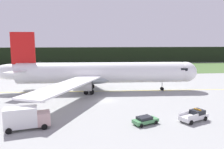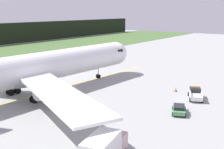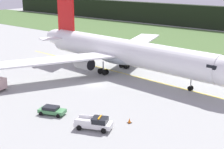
{
  "view_description": "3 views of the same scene",
  "coord_description": "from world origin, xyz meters",
  "px_view_note": "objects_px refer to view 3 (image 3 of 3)",
  "views": [
    {
      "loc": [
        -4.31,
        -49.55,
        13.38
      ],
      "look_at": [
        2.49,
        8.08,
        4.7
      ],
      "focal_mm": 36.4,
      "sensor_mm": 36.0,
      "label": 1
    },
    {
      "loc": [
        -34.14,
        -30.83,
        15.17
      ],
      "look_at": [
        5.57,
        -2.6,
        4.28
      ],
      "focal_mm": 46.07,
      "sensor_mm": 36.0,
      "label": 2
    },
    {
      "loc": [
        42.53,
        -45.0,
        20.26
      ],
      "look_at": [
        6.65,
        -2.62,
        3.9
      ],
      "focal_mm": 52.24,
      "sensor_mm": 36.0,
      "label": 3
    }
  ],
  "objects_px": {
    "ops_pickup_truck": "(95,123)",
    "apron_cone": "(129,121)",
    "staff_car": "(52,110)",
    "airliner": "(123,52)"
  },
  "relations": [
    {
      "from": "apron_cone",
      "to": "staff_car",
      "type": "bearing_deg",
      "value": -154.64
    },
    {
      "from": "airliner",
      "to": "ops_pickup_truck",
      "type": "relative_size",
      "value": 9.62
    },
    {
      "from": "staff_car",
      "to": "airliner",
      "type": "bearing_deg",
      "value": 103.39
    },
    {
      "from": "ops_pickup_truck",
      "to": "apron_cone",
      "type": "xyz_separation_m",
      "value": [
        2.49,
        4.71,
        -0.54
      ]
    },
    {
      "from": "airliner",
      "to": "staff_car",
      "type": "height_order",
      "value": "airliner"
    },
    {
      "from": "airliner",
      "to": "apron_cone",
      "type": "distance_m",
      "value": 26.59
    },
    {
      "from": "airliner",
      "to": "ops_pickup_truck",
      "type": "xyz_separation_m",
      "value": [
        14.61,
        -24.56,
        -3.97
      ]
    },
    {
      "from": "airliner",
      "to": "staff_car",
      "type": "xyz_separation_m",
      "value": [
        5.98,
        -25.12,
        -4.17
      ]
    },
    {
      "from": "ops_pickup_truck",
      "to": "staff_car",
      "type": "xyz_separation_m",
      "value": [
        -8.64,
        -0.56,
        -0.2
      ]
    },
    {
      "from": "ops_pickup_truck",
      "to": "apron_cone",
      "type": "bearing_deg",
      "value": 62.12
    }
  ]
}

